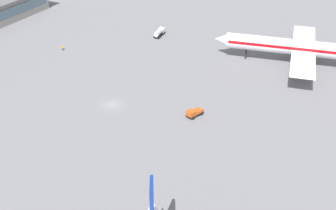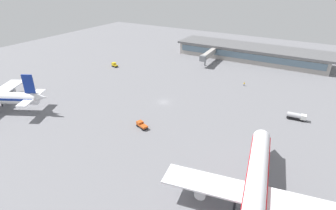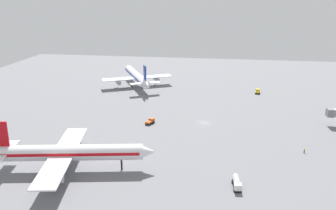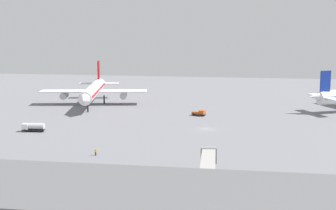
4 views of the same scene
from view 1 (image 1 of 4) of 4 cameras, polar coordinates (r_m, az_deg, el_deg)
ground at (r=111.38m, az=-7.32°, el=0.05°), size 288.00×288.00×0.00m
airplane_taxiing at (r=135.85m, az=16.88°, el=7.31°), size 40.70×50.19×15.34m
fuel_truck at (r=153.78m, az=-1.16°, el=9.60°), size 6.44×2.65×2.50m
pushback_tractor at (r=105.30m, az=3.45°, el=-1.04°), size 4.79×3.40×1.90m
ground_crew_worker at (r=146.26m, az=-13.75°, el=7.38°), size 0.58×0.41×1.67m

